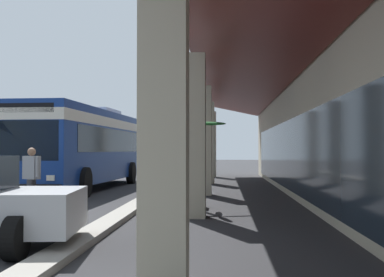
# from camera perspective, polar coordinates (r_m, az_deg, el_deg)

# --- Properties ---
(ground) EXTENTS (120.00, 120.00, 0.00)m
(ground) POSITION_cam_1_polar(r_m,az_deg,el_deg) (19.39, 6.58, -5.97)
(ground) COLOR #2D2D30
(curb_strip) EXTENTS (34.45, 0.50, 0.12)m
(curb_strip) POSITION_cam_1_polar(r_m,az_deg,el_deg) (17.41, -4.25, -6.30)
(curb_strip) COLOR #9E998E
(curb_strip) RESTS_ON ground
(transit_bus) EXTENTS (11.31, 3.14, 3.34)m
(transit_bus) POSITION_cam_1_polar(r_m,az_deg,el_deg) (20.55, -12.45, -0.51)
(transit_bus) COLOR navy
(transit_bus) RESTS_ON ground
(pedestrian) EXTENTS (0.46, 0.54, 1.63)m
(pedestrian) POSITION_cam_1_polar(r_m,az_deg,el_deg) (13.60, -18.08, -4.05)
(pedestrian) COLOR #38383D
(pedestrian) RESTS_ON ground
(potted_palm) EXTENTS (1.86, 2.10, 2.40)m
(potted_palm) POSITION_cam_1_polar(r_m,az_deg,el_deg) (13.39, -0.28, -4.91)
(potted_palm) COLOR brown
(potted_palm) RESTS_ON ground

